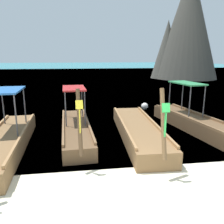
# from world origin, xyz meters

# --- Properties ---
(ground) EXTENTS (120.00, 120.00, 0.00)m
(ground) POSITION_xyz_m (0.00, 0.00, 0.00)
(ground) COLOR beige
(sea_water) EXTENTS (120.00, 120.00, 0.00)m
(sea_water) POSITION_xyz_m (0.00, 61.86, 0.00)
(sea_water) COLOR teal
(sea_water) RESTS_ON ground
(longtail_boat_blue_ribbon) EXTENTS (1.48, 6.27, 2.40)m
(longtail_boat_blue_ribbon) POSITION_xyz_m (-3.77, 3.73, 0.35)
(longtail_boat_blue_ribbon) COLOR brown
(longtail_boat_blue_ribbon) RESTS_ON ground
(longtail_boat_yellow_ribbon) EXTENTS (1.41, 5.84, 2.37)m
(longtail_boat_yellow_ribbon) POSITION_xyz_m (-1.37, 4.88, 0.33)
(longtail_boat_yellow_ribbon) COLOR brown
(longtail_boat_yellow_ribbon) RESTS_ON ground
(longtail_boat_green_ribbon) EXTENTS (1.58, 6.45, 2.45)m
(longtail_boat_green_ribbon) POSITION_xyz_m (1.16, 4.42, 0.30)
(longtail_boat_green_ribbon) COLOR brown
(longtail_boat_green_ribbon) RESTS_ON ground
(longtail_boat_violet_ribbon) EXTENTS (1.95, 6.12, 2.51)m
(longtail_boat_violet_ribbon) POSITION_xyz_m (3.92, 5.09, 0.37)
(longtail_boat_violet_ribbon) COLOR brown
(longtail_boat_violet_ribbon) RESTS_ON ground
(karst_rock) EXTENTS (9.51, 9.12, 15.77)m
(karst_rock) POSITION_xyz_m (14.39, 29.12, 7.44)
(karst_rock) COLOR #47443D
(karst_rock) RESTS_ON ground
(mooring_buoy_near) EXTENTS (0.43, 0.43, 0.43)m
(mooring_buoy_near) POSITION_xyz_m (2.85, 9.34, 0.22)
(mooring_buoy_near) COLOR white
(mooring_buoy_near) RESTS_ON sea_water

